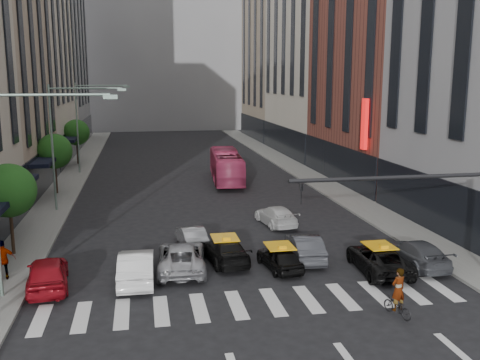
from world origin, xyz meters
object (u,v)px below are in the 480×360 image
streetlamp_far (87,115)px  pedestrian_far (3,260)px  car_white_front (136,266)px  motorcycle (397,307)px  streetlamp_mid (65,130)px  car_red (48,273)px  taxi_center (279,258)px  streetlamp_near (15,166)px  taxi_left (225,250)px  bus (226,166)px

streetlamp_far → pedestrian_far: streetlamp_far is taller
car_white_front → motorcycle: size_ratio=3.03×
streetlamp_mid → car_red: bearing=-86.8°
taxi_center → streetlamp_far: bearing=-76.7°
streetlamp_near → motorcycle: bearing=-17.4°
motorcycle → car_white_front: bearing=-46.3°
streetlamp_mid → motorcycle: 26.37m
streetlamp_near → streetlamp_mid: bearing=90.0°
streetlamp_near → taxi_left: size_ratio=1.99×
taxi_left → pedestrian_far: pedestrian_far is taller
streetlamp_mid → taxi_left: bearing=-54.2°
streetlamp_near → car_white_front: streetlamp_near is taller
streetlamp_near → car_white_front: size_ratio=1.94×
car_red → car_white_front: bearing=174.8°
pedestrian_far → bus: bearing=-135.0°
taxi_left → motorcycle: (5.87, -7.72, -0.26)m
taxi_center → bus: 23.79m
streetlamp_near → pedestrian_far: bearing=122.8°
streetlamp_mid → car_white_front: 16.58m
car_red → bus: size_ratio=0.42×
streetlamp_far → car_white_front: size_ratio=1.94×
motorcycle → pedestrian_far: bearing=-39.7°
car_red → streetlamp_near: bearing=39.1°
streetlamp_near → taxi_center: bearing=6.5°
car_red → pedestrian_far: pedestrian_far is taller
streetlamp_far → car_white_front: bearing=-81.1°
car_white_front → taxi_left: size_ratio=1.02×
taxi_center → motorcycle: size_ratio=2.34×
car_white_front → taxi_left: (4.56, 1.95, -0.10)m
taxi_center → motorcycle: taxi_center is taller
car_white_front → motorcycle: car_white_front is taller
taxi_center → motorcycle: (3.33, -6.12, -0.21)m
car_white_front → bus: (8.20, 24.11, 0.71)m
car_white_front → streetlamp_near: bearing=13.1°
taxi_left → streetlamp_near: bearing=10.8°
streetlamp_mid → motorcycle: size_ratio=5.89×
streetlamp_near → car_red: streetlamp_near is taller
car_red → taxi_center: bearing=175.5°
car_red → taxi_center: (11.10, 0.48, -0.15)m
taxi_center → pedestrian_far: size_ratio=1.87×
car_red → taxi_center: size_ratio=1.25×
streetlamp_far → car_white_front: (4.84, -31.00, -5.14)m
taxi_left → bus: bus is taller
car_red → streetlamp_mid: bearing=-93.7°
streetlamp_mid → motorcycle: (15.28, -20.77, -5.50)m
taxi_center → streetlamp_near: bearing=-1.5°
streetlamp_mid → bus: (13.05, 9.10, -4.43)m
streetlamp_mid → taxi_left: (9.40, -13.05, -5.25)m
taxi_left → taxi_center: 3.00m
car_red → pedestrian_far: size_ratio=2.33×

